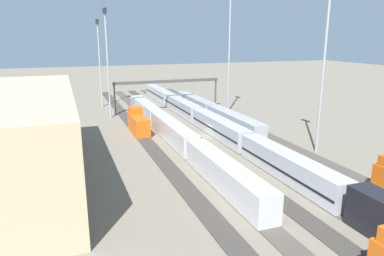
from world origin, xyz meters
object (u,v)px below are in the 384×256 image
object	(u,v)px
light_mast_1	(99,52)
signal_gantry	(167,84)
maintenance_shed	(23,138)
light_mast_0	(326,38)
train_on_track_1	(212,112)
train_on_track_5	(138,123)
light_mast_2	(230,36)
train_on_track_4	(172,131)
light_mast_3	(107,50)
train_on_track_2	(215,125)

from	to	relation	value
light_mast_1	signal_gantry	xyz separation A→B (m)	(-13.45, -16.47, -8.64)
light_mast_1	maintenance_shed	bearing A→B (deg)	162.99
light_mast_0	light_mast_1	bearing A→B (deg)	28.34
train_on_track_1	maintenance_shed	size ratio (longest dim) A/B	1.10
train_on_track_1	signal_gantry	world-z (taller)	signal_gantry
train_on_track_5	train_on_track_1	size ratio (longest dim) A/B	0.21
light_mast_0	signal_gantry	world-z (taller)	light_mast_0
train_on_track_5	maintenance_shed	world-z (taller)	maintenance_shed
light_mast_2	train_on_track_1	bearing A→B (deg)	131.16
light_mast_0	light_mast_2	distance (m)	37.37
maintenance_shed	light_mast_1	bearing A→B (deg)	-17.01
train_on_track_4	light_mast_0	world-z (taller)	light_mast_0
light_mast_3	signal_gantry	bearing A→B (deg)	-79.94
light_mast_1	maintenance_shed	xyz separation A→B (m)	(-54.22, 16.59, -9.73)
maintenance_shed	train_on_track_5	bearing A→B (deg)	-44.50
train_on_track_2	train_on_track_4	world-z (taller)	train_on_track_2
train_on_track_2	maintenance_shed	size ratio (longest dim) A/B	2.69
train_on_track_2	signal_gantry	bearing A→B (deg)	5.29
train_on_track_4	light_mast_1	xyz separation A→B (m)	(42.32, 8.97, 14.17)
train_on_track_2	light_mast_0	bearing A→B (deg)	-144.94
train_on_track_2	light_mast_1	world-z (taller)	light_mast_1
signal_gantry	maintenance_shed	distance (m)	52.51
train_on_track_2	train_on_track_1	size ratio (longest dim) A/B	2.43
light_mast_3	signal_gantry	world-z (taller)	light_mast_3
train_on_track_5	train_on_track_4	xyz separation A→B (m)	(-9.03, -5.00, -0.14)
signal_gantry	train_on_track_2	bearing A→B (deg)	-174.71
train_on_track_2	light_mast_3	world-z (taller)	light_mast_3
train_on_track_2	light_mast_1	size ratio (longest dim) A/B	4.57
train_on_track_5	train_on_track_4	world-z (taller)	train_on_track_5
light_mast_1	train_on_track_5	bearing A→B (deg)	-173.19
train_on_track_4	maintenance_shed	world-z (taller)	maintenance_shed
train_on_track_4	light_mast_3	world-z (taller)	light_mast_3
train_on_track_2	train_on_track_1	bearing A→B (deg)	-20.85
light_mast_0	light_mast_1	xyz separation A→B (m)	(57.96, 31.26, -3.82)
light_mast_2	signal_gantry	xyz separation A→B (m)	(7.14, 15.19, -12.97)
train_on_track_1	maintenance_shed	world-z (taller)	maintenance_shed
light_mast_0	light_mast_1	world-z (taller)	light_mast_0
train_on_track_5	train_on_track_4	bearing A→B (deg)	-151.02
light_mast_1	maintenance_shed	size ratio (longest dim) A/B	0.59
train_on_track_2	light_mast_3	xyz separation A→B (m)	(24.12, 18.71, 15.16)
light_mast_1	light_mast_3	bearing A→B (deg)	-179.06
train_on_track_1	light_mast_1	size ratio (longest dim) A/B	1.88
train_on_track_4	light_mast_2	distance (m)	36.46
light_mast_3	maintenance_shed	bearing A→B (deg)	156.02
train_on_track_2	train_on_track_5	xyz separation A→B (m)	(7.15, 15.00, 0.09)
light_mast_1	light_mast_3	xyz separation A→B (m)	(-16.33, -0.27, 1.03)
train_on_track_1	light_mast_1	xyz separation A→B (m)	(27.32, 23.97, 14.20)
train_on_track_4	light_mast_3	distance (m)	31.35
signal_gantry	train_on_track_1	bearing A→B (deg)	-151.60
maintenance_shed	train_on_track_2	bearing A→B (deg)	-68.83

